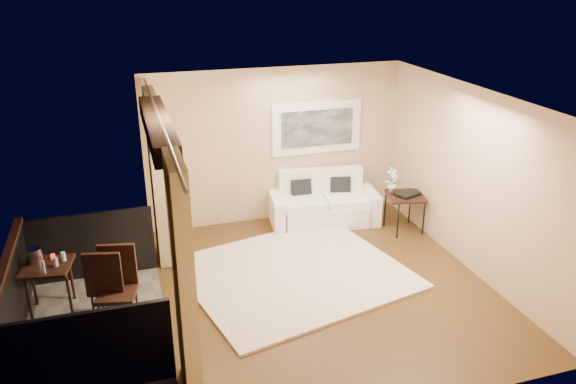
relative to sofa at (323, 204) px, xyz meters
name	(u,v)px	position (x,y,z in m)	size (l,w,h in m)	color
floor	(325,286)	(-0.74, -2.09, -0.32)	(5.00, 5.00, 0.00)	#553919
room_shell	(158,127)	(-2.87, -2.09, 2.20)	(5.00, 6.40, 5.00)	white
balcony	(79,315)	(-4.05, -2.09, -0.14)	(1.81, 2.60, 1.17)	#605B56
curtains	(168,219)	(-2.85, -2.09, 1.02)	(0.16, 4.80, 2.64)	tan
artwork	(317,128)	(-0.01, 0.38, 1.30)	(1.62, 0.07, 0.92)	white
rug	(294,273)	(-1.06, -1.64, -0.30)	(3.05, 2.66, 0.04)	#F4DEC5
sofa	(323,204)	(0.00, 0.00, 0.00)	(1.96, 1.02, 0.90)	white
side_table	(405,198)	(1.19, -0.77, 0.28)	(0.73, 0.73, 0.66)	black
tray	(407,194)	(1.21, -0.79, 0.36)	(0.38, 0.28, 0.05)	black
orchid	(392,180)	(1.01, -0.59, 0.56)	(0.24, 0.16, 0.45)	white
bistro_table	(48,271)	(-4.38, -1.62, 0.29)	(0.68, 0.68, 0.69)	black
balcony_chair_far	(106,281)	(-3.66, -2.10, 0.29)	(0.55, 0.55, 1.05)	black
balcony_chair_near	(118,280)	(-3.53, -2.14, 0.30)	(0.55, 0.55, 1.07)	black
ice_bucket	(35,255)	(-4.51, -1.50, 0.47)	(0.18, 0.18, 0.20)	white
candle	(53,257)	(-4.31, -1.47, 0.41)	(0.06, 0.06, 0.07)	red
vase	(44,267)	(-4.38, -1.83, 0.46)	(0.04, 0.04, 0.18)	silver
glass_a	(56,262)	(-4.26, -1.68, 0.43)	(0.06, 0.06, 0.12)	silver
glass_b	(63,256)	(-4.17, -1.55, 0.43)	(0.06, 0.06, 0.12)	white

